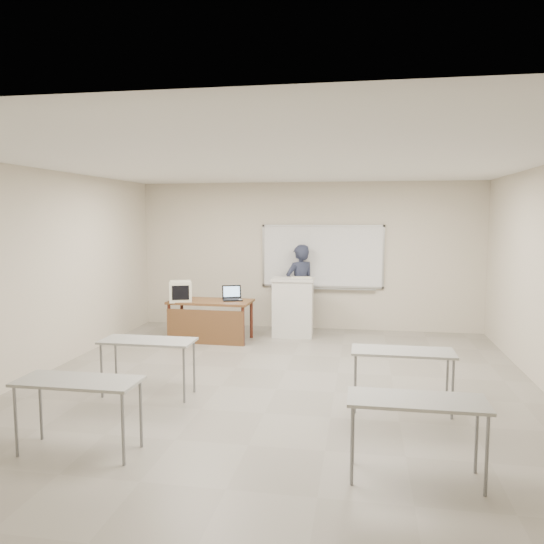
% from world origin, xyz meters
% --- Properties ---
extents(floor, '(7.00, 8.00, 0.01)m').
position_xyz_m(floor, '(0.00, 0.00, -0.01)').
color(floor, gray).
rests_on(floor, ground).
extents(whiteboard, '(2.48, 0.10, 1.31)m').
position_xyz_m(whiteboard, '(0.30, 3.97, 1.48)').
color(whiteboard, white).
rests_on(whiteboard, floor).
extents(student_desks, '(4.40, 2.20, 0.73)m').
position_xyz_m(student_desks, '(-0.00, -1.35, 0.67)').
color(student_desks, '#979792').
rests_on(student_desks, floor).
extents(instructor_desk, '(1.52, 0.76, 0.75)m').
position_xyz_m(instructor_desk, '(-1.67, 2.49, 0.56)').
color(instructor_desk, brown).
rests_on(instructor_desk, floor).
extents(podium, '(0.80, 0.58, 1.12)m').
position_xyz_m(podium, '(-0.20, 3.20, 0.56)').
color(podium, beige).
rests_on(podium, floor).
extents(crt_monitor, '(0.40, 0.45, 0.38)m').
position_xyz_m(crt_monitor, '(-2.22, 2.48, 0.93)').
color(crt_monitor, beige).
rests_on(crt_monitor, instructor_desk).
extents(laptop, '(0.36, 0.33, 0.26)m').
position_xyz_m(laptop, '(-1.27, 2.73, 0.81)').
color(laptop, black).
rests_on(laptop, instructor_desk).
extents(mouse, '(0.10, 0.08, 0.04)m').
position_xyz_m(mouse, '(-1.12, 2.65, 0.77)').
color(mouse, '#999C9F').
rests_on(mouse, instructor_desk).
extents(keyboard, '(0.42, 0.20, 0.02)m').
position_xyz_m(keyboard, '(-0.05, 3.28, 1.14)').
color(keyboard, beige).
rests_on(keyboard, podium).
extents(presenter, '(0.76, 0.73, 1.75)m').
position_xyz_m(presenter, '(-0.14, 3.79, 0.87)').
color(presenter, black).
rests_on(presenter, floor).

